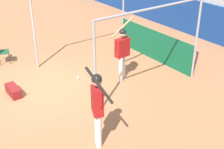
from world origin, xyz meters
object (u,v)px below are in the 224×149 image
Objects in this scene: folding_chair at (1,50)px; equipment_bag at (13,91)px; player_batter at (122,49)px; baseball at (78,77)px; player_waiting at (97,104)px.

equipment_bag is (2.42, -0.48, -0.38)m from folding_chair.
baseball is (-0.90, -1.13, -1.03)m from player_batter.
equipment_bag is at bearing -144.21° from player_waiting.
equipment_bag is at bearing 157.12° from player_batter.
folding_chair is (-5.82, -0.31, -0.62)m from player_waiting.
player_waiting is 3.63m from equipment_bag.
player_batter reaches higher than equipment_bag.
baseball is (0.23, 2.11, -0.10)m from equipment_bag.
player_batter is at bearing 70.74° from equipment_bag.
player_batter is 26.32× the size of baseball.
baseball is at bearing 46.49° from folding_chair.
folding_chair is (-3.56, -2.76, -0.55)m from player_batter.
player_batter is at bearing 51.41° from baseball.
player_waiting is at bearing -140.86° from player_batter.
player_batter is 2.78× the size of equipment_bag.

